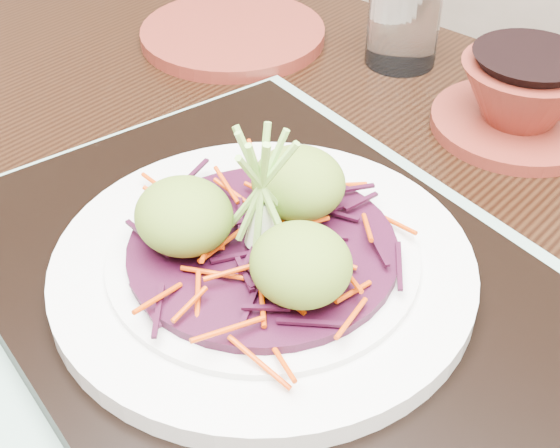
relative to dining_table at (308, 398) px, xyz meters
The scene contains 11 objects.
dining_table is the anchor object (origin of this frame).
placemat 0.11m from the dining_table, 147.34° to the right, with size 0.47×0.37×0.00m, color gray.
serving_tray 0.12m from the dining_table, 147.34° to the right, with size 0.41×0.31×0.02m, color black.
white_plate 0.14m from the dining_table, 147.34° to the right, with size 0.27×0.27×0.02m.
cabbage_bed 0.15m from the dining_table, 147.34° to the right, with size 0.17×0.17×0.01m, color #340A1F.
carrot_julienne 0.16m from the dining_table, 147.34° to the right, with size 0.21×0.21×0.01m, color #C93903, non-canonical shape.
guacamole_scoops 0.17m from the dining_table, 146.30° to the right, with size 0.15×0.13×0.05m.
scallion_garnish 0.19m from the dining_table, 147.34° to the right, with size 0.06×0.06×0.09m, color #8AC850, non-canonical shape.
terracotta_side_plate 0.40m from the dining_table, 132.33° to the left, with size 0.19×0.19×0.01m, color maroon.
water_glass 0.38m from the dining_table, 105.81° to the left, with size 0.07×0.07×0.10m, color white.
terracotta_bowl_set 0.31m from the dining_table, 81.01° to the left, with size 0.20×0.20×0.06m.
Camera 1 is at (0.12, -0.23, 1.13)m, focal length 50.00 mm.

